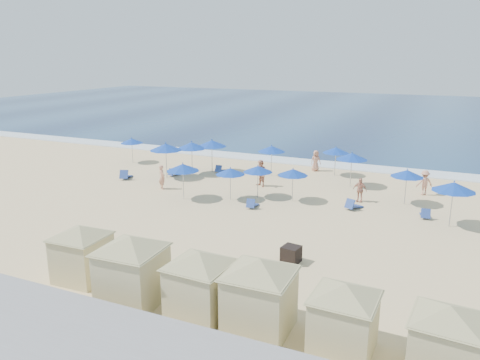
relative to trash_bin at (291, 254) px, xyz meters
name	(u,v)px	position (x,y,z in m)	size (l,w,h in m)	color
ground	(243,220)	(-4.24, 4.21, -0.38)	(160.00, 160.00, 0.00)	beige
ocean	(382,113)	(-4.24, 59.21, -0.35)	(160.00, 80.00, 0.06)	#0E2750
surf_line	(316,163)	(-4.24, 19.71, -0.34)	(160.00, 2.50, 0.08)	white
seawall	(65,336)	(-4.24, -9.28, 0.27)	(160.00, 6.10, 1.22)	gray
trash_bin	(291,254)	(0.00, 0.00, 0.00)	(0.75, 0.75, 0.75)	black
cabana_0	(81,246)	(-7.33, -5.09, 1.10)	(4.12, 4.12, 2.58)	beige
cabana_1	(132,261)	(-4.31, -5.75, 1.28)	(4.62, 4.62, 2.90)	beige
cabana_2	(200,276)	(-1.55, -5.56, 1.16)	(4.27, 4.27, 2.68)	beige
cabana_3	(260,286)	(0.70, -5.53, 1.25)	(4.53, 4.53, 2.84)	beige
cabana_4	(344,309)	(3.52, -5.56, 1.08)	(4.06, 4.06, 2.55)	beige
cabana_5	(447,333)	(6.43, -5.63, 1.07)	(4.03, 4.03, 2.53)	beige
umbrella_0	(132,141)	(-18.87, 13.65, 1.53)	(1.93, 1.93, 2.20)	#A5A8AD
umbrella_1	(166,147)	(-13.30, 10.41, 2.00)	(2.41, 2.41, 2.74)	#A5A8AD
umbrella_2	(212,143)	(-11.03, 13.50, 1.93)	(2.34, 2.34, 2.66)	#A5A8AD
umbrella_3	(183,167)	(-9.35, 6.29, 1.72)	(2.13, 2.13, 2.42)	#A5A8AD
umbrella_4	(272,149)	(-6.34, 14.36, 1.72)	(2.13, 2.13, 2.42)	#A5A8AD
umbrella_5	(258,169)	(-5.13, 8.61, 1.52)	(1.92, 1.92, 2.19)	#A5A8AD
umbrella_6	(230,171)	(-6.53, 7.40, 1.50)	(1.90, 1.90, 2.16)	#A5A8AD
umbrella_7	(352,156)	(-0.13, 13.74, 1.80)	(2.21, 2.21, 2.51)	#A5A8AD
umbrella_8	(293,172)	(-2.80, 8.73, 1.52)	(1.92, 1.92, 2.19)	#A5A8AD
umbrella_9	(336,150)	(-1.86, 16.36, 1.62)	(2.02, 2.02, 2.30)	#A5A8AD
umbrella_10	(407,173)	(3.80, 10.98, 1.61)	(2.01, 2.01, 2.29)	#A5A8AD
umbrella_11	(454,187)	(6.41, 7.88, 1.87)	(2.27, 2.27, 2.59)	#A5A8AD
umbrella_12	(192,145)	(-12.09, 12.17, 1.91)	(2.32, 2.32, 2.64)	#A5A8AD
beach_chair_0	(126,175)	(-15.96, 8.87, -0.11)	(1.06, 1.53, 0.77)	#284292
beach_chair_1	(174,173)	(-13.16, 11.15, -0.16)	(0.65, 1.17, 0.61)	#284292
beach_chair_2	(220,170)	(-10.38, 13.61, -0.15)	(0.53, 1.18, 0.65)	#284292
beach_chair_3	(252,204)	(-4.61, 6.45, -0.15)	(0.62, 1.20, 0.64)	#284292
beach_chair_4	(353,205)	(1.05, 8.71, -0.14)	(1.02, 1.38, 0.69)	#284292
beach_chair_5	(425,214)	(5.12, 8.81, -0.16)	(0.65, 1.21, 0.63)	#284292
beachgoer_0	(162,177)	(-11.92, 7.71, 0.47)	(0.62, 0.41, 1.69)	tan
beachgoer_1	(261,173)	(-5.91, 11.10, 0.57)	(0.92, 0.72, 1.90)	tan
beachgoer_2	(360,190)	(1.12, 10.35, 0.40)	(0.91, 0.38, 1.56)	tan
beachgoer_3	(425,183)	(4.75, 13.66, 0.46)	(1.08, 0.62, 1.67)	tan
beachgoer_4	(316,161)	(-3.62, 17.21, 0.46)	(0.82, 0.53, 1.68)	tan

